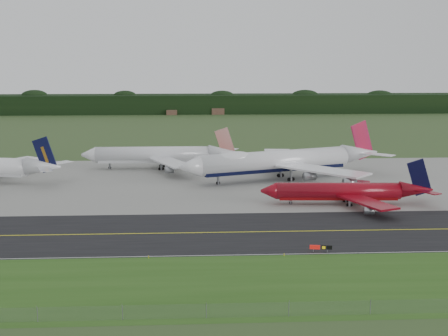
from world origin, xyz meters
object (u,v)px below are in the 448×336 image
at_px(jet_star_tail, 161,155).
at_px(taxiway_sign, 321,247).
at_px(jet_red_737, 348,192).
at_px(jet_ba_747, 282,161).

distance_m(jet_star_tail, taxiway_sign, 98.18).
xyz_separation_m(jet_red_737, taxiway_sign, (-14.83, -38.63, -2.27)).
bearing_deg(jet_red_737, jet_star_tail, 133.08).
height_order(jet_ba_747, jet_red_737, jet_ba_747).
bearing_deg(jet_red_737, jet_ba_747, 110.33).
bearing_deg(jet_star_tail, jet_ba_747, -28.51).
distance_m(jet_ba_747, jet_star_tail, 42.72).
bearing_deg(jet_ba_747, taxiway_sign, -92.17).
xyz_separation_m(jet_star_tail, taxiway_sign, (34.82, -91.73, -3.59)).
bearing_deg(jet_star_tail, taxiway_sign, -69.21).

